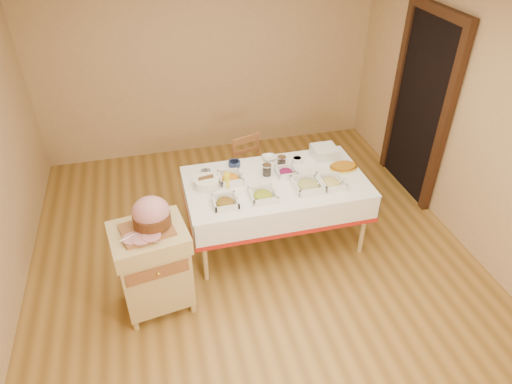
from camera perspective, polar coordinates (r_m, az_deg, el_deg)
room_shell at (r=3.99m, az=-0.21°, el=4.94°), size 5.00×5.00×5.00m
doorway at (r=5.67m, az=19.91°, el=10.24°), size 0.09×1.10×2.20m
dining_table at (r=4.68m, az=2.47°, el=-0.24°), size 1.82×1.02×0.76m
butcher_cart at (r=4.12m, az=-12.71°, el=-8.83°), size 0.69×0.61×0.88m
dining_chair at (r=5.33m, az=-0.52°, el=2.55°), size 0.47×0.46×0.84m
ham_on_board at (r=3.82m, az=-13.04°, el=-2.92°), size 0.44×0.42×0.29m
serving_dish_a at (r=4.24m, az=-3.86°, el=-1.29°), size 0.23×0.23×0.10m
serving_dish_b at (r=4.33m, az=0.87°, el=-0.38°), size 0.24×0.24×0.10m
serving_dish_c at (r=4.49m, az=6.55°, el=0.90°), size 0.29×0.29×0.12m
serving_dish_d at (r=4.56m, az=9.34°, el=1.18°), size 0.25×0.25×0.10m
serving_dish_e at (r=4.57m, az=-3.20°, el=1.76°), size 0.24×0.23×0.11m
serving_dish_f at (r=4.68m, az=3.79°, el=2.52°), size 0.21×0.20×0.10m
small_bowl_left at (r=4.68m, az=-6.29°, el=2.42°), size 0.12×0.12×0.06m
small_bowl_mid at (r=4.82m, az=-2.72°, el=3.61°), size 0.13×0.13×0.05m
small_bowl_right at (r=4.89m, az=5.17°, el=4.05°), size 0.11×0.11×0.05m
bowl_white_imported at (r=4.93m, az=1.61°, el=4.30°), size 0.15×0.15×0.04m
bowl_small_imported at (r=5.05m, az=7.48°, el=4.81°), size 0.18×0.18×0.05m
preserve_jar_left at (r=4.65m, az=1.36°, el=2.71°), size 0.09×0.09×0.12m
preserve_jar_right at (r=4.79m, az=3.22°, el=3.75°), size 0.09×0.09×0.12m
mustard_bottle at (r=4.47m, az=-3.66°, el=1.56°), size 0.06×0.06×0.18m
bread_basket at (r=4.50m, az=-6.23°, el=1.20°), size 0.25×0.25×0.11m
plate_stack at (r=5.03m, az=8.55°, el=5.01°), size 0.26×0.26×0.11m
brass_platter at (r=4.86m, az=10.89°, el=3.13°), size 0.30×0.22×0.04m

